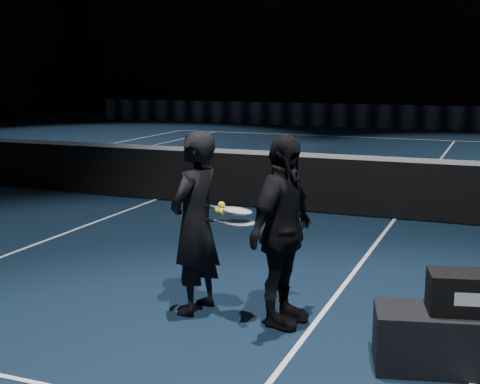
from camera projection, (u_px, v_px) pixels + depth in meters
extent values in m
plane|color=black|center=(156.00, 200.00, 11.63)|extent=(36.00, 36.00, 0.00)
cube|color=black|center=(155.00, 174.00, 11.54)|extent=(12.80, 0.02, 0.86)
cube|color=white|center=(155.00, 148.00, 11.46)|extent=(12.80, 0.03, 0.07)
cube|color=black|center=(351.00, 116.00, 25.70)|extent=(22.00, 0.15, 0.90)
cube|color=black|center=(477.00, 341.00, 5.04)|extent=(1.60, 0.86, 0.46)
cube|color=white|center=(480.00, 300.00, 4.82)|extent=(0.35, 0.09, 0.10)
imported|color=black|center=(195.00, 223.00, 6.17)|extent=(0.49, 0.67, 1.70)
imported|color=black|center=(282.00, 232.00, 5.84)|extent=(0.58, 1.05, 1.70)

